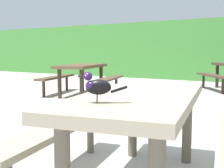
# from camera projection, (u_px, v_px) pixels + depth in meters

# --- Properties ---
(picnic_table_foreground) EXTENTS (2.00, 2.02, 0.74)m
(picnic_table_foreground) POSITION_uv_depth(u_px,v_px,m) (141.00, 117.00, 2.23)
(picnic_table_foreground) COLOR gray
(picnic_table_foreground) RESTS_ON ground
(bird_grackle) EXTENTS (0.26, 0.17, 0.18)m
(bird_grackle) POSITION_uv_depth(u_px,v_px,m) (97.00, 86.00, 1.74)
(bird_grackle) COLOR black
(bird_grackle) RESTS_ON picnic_table_foreground
(picnic_table_mid_right) EXTENTS (2.09, 2.11, 0.74)m
(picnic_table_mid_right) POSITION_uv_depth(u_px,v_px,m) (82.00, 72.00, 7.35)
(picnic_table_mid_right) COLOR brown
(picnic_table_mid_right) RESTS_ON ground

